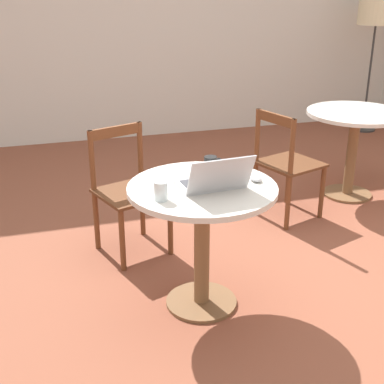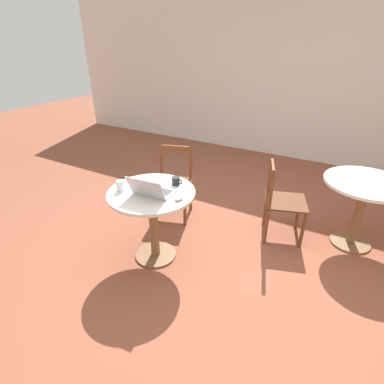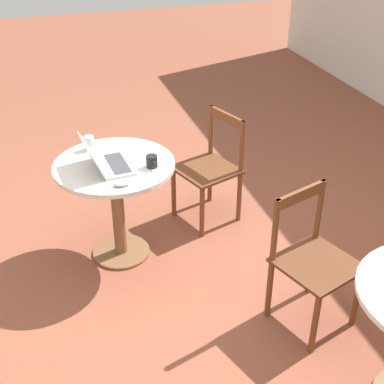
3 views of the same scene
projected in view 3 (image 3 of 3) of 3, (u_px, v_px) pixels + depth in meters
name	position (u px, v px, depth m)	size (l,w,h in m)	color
ground_plane	(170.00, 276.00, 3.61)	(16.00, 16.00, 0.00)	brown
cafe_table_near	(116.00, 185.00, 3.55)	(0.80, 0.80, 0.73)	brown
chair_near_back	(211.00, 168.00, 4.04)	(0.52, 0.52, 0.84)	brown
chair_mid_left	(312.00, 261.00, 3.08)	(0.52, 0.52, 0.84)	brown
laptop	(107.00, 162.00, 3.39)	(0.36, 0.31, 0.20)	#B7B7BC
mouse	(122.00, 183.00, 3.21)	(0.06, 0.10, 0.03)	#B7B7BC
mug	(152.00, 161.00, 3.40)	(0.11, 0.07, 0.08)	black
drinking_glass	(89.00, 143.00, 3.61)	(0.07, 0.07, 0.10)	silver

